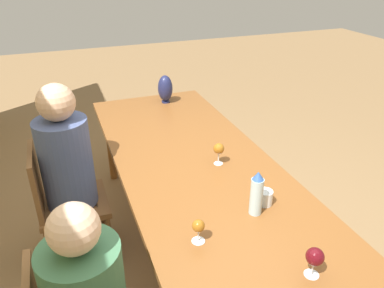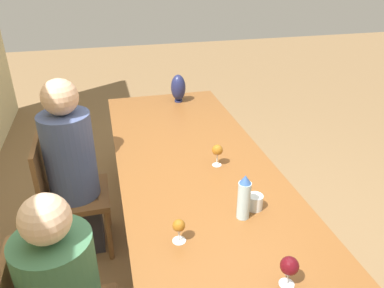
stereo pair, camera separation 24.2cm
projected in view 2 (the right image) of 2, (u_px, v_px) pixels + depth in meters
name	position (u px, v px, depth m)	size (l,w,h in m)	color
ground_plane	(203.00, 274.00, 2.56)	(14.00, 14.00, 0.00)	olive
dining_table	(204.00, 190.00, 2.24)	(3.08, 0.98, 0.75)	brown
water_bottle	(244.00, 197.00, 1.87)	(0.07, 0.07, 0.25)	#ADCCD6
water_tumbler	(255.00, 202.00, 1.96)	(0.08, 0.08, 0.08)	silver
vase	(178.00, 88.00, 3.32)	(0.13, 0.13, 0.25)	#1E234C
wine_glass_0	(289.00, 266.00, 1.49)	(0.08, 0.08, 0.14)	silver
wine_glass_1	(217.00, 150.00, 2.33)	(0.07, 0.07, 0.14)	silver
wine_glass_4	(179.00, 226.00, 1.72)	(0.06, 0.06, 0.12)	silver
chair_far	(66.00, 192.00, 2.58)	(0.44, 0.44, 0.88)	brown
person_far	(73.00, 164.00, 2.49)	(0.33, 0.33, 1.29)	#2D2D38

